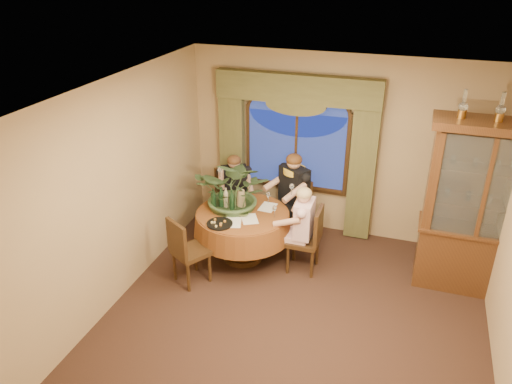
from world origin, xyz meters
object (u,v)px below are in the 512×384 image
(person_scarf, at_px, (294,197))
(chair_back_right, at_px, (291,210))
(person_pink, at_px, (304,229))
(olive_bowl, at_px, (243,214))
(oil_lamp_left, at_px, (464,104))
(oil_lamp_center, at_px, (501,107))
(chair_back, at_px, (230,200))
(wine_bottle_3, at_px, (221,198))
(person_back, at_px, (235,192))
(centerpiece_plant, at_px, (236,164))
(wine_bottle_0, at_px, (213,200))
(wine_bottle_1, at_px, (232,201))
(china_cabinet, at_px, (479,210))
(stoneware_vase, at_px, (241,199))
(dining_table, at_px, (243,235))
(chair_front_left, at_px, (191,250))
(chair_right, at_px, (303,239))
(wine_bottle_2, at_px, (226,199))

(person_scarf, bearing_deg, chair_back_right, 83.54)
(chair_back_right, height_order, person_pink, person_pink)
(chair_back_right, distance_m, olive_bowl, 1.02)
(oil_lamp_left, relative_size, person_scarf, 0.24)
(oil_lamp_center, relative_size, chair_back, 0.35)
(wine_bottle_3, bearing_deg, person_scarf, 42.62)
(person_back, bearing_deg, person_pink, 120.57)
(chair_back, xyz_separation_m, centerpiece_plant, (0.36, -0.67, 0.93))
(wine_bottle_0, distance_m, wine_bottle_3, 0.12)
(chair_back, bearing_deg, oil_lamp_left, 138.99)
(oil_lamp_left, xyz_separation_m, wine_bottle_0, (-3.05, -0.37, -1.56))
(wine_bottle_1, bearing_deg, china_cabinet, 5.91)
(person_back, distance_m, stoneware_vase, 0.80)
(dining_table, relative_size, oil_lamp_center, 4.11)
(centerpiece_plant, bearing_deg, wine_bottle_1, -92.06)
(dining_table, bearing_deg, chair_front_left, -121.73)
(olive_bowl, xyz_separation_m, wine_bottle_0, (-0.45, 0.02, 0.14))
(chair_right, height_order, wine_bottle_1, wine_bottle_1)
(centerpiece_plant, distance_m, wine_bottle_3, 0.54)
(china_cabinet, relative_size, chair_back, 2.40)
(person_pink, distance_m, wine_bottle_2, 1.17)
(dining_table, xyz_separation_m, oil_lamp_left, (2.63, 0.31, 2.10))
(person_pink, bearing_deg, chair_front_left, 118.46)
(chair_back_right, distance_m, chair_front_left, 1.81)
(oil_lamp_left, xyz_separation_m, chair_front_left, (-3.09, -1.05, -1.99))
(china_cabinet, bearing_deg, oil_lamp_left, 180.00)
(china_cabinet, relative_size, person_back, 1.84)
(dining_table, relative_size, person_back, 1.12)
(wine_bottle_3, bearing_deg, olive_bowl, -13.94)
(china_cabinet, xyz_separation_m, centerpiece_plant, (-3.17, -0.17, 0.26))
(chair_front_left, distance_m, centerpiece_plant, 1.32)
(person_pink, height_order, person_scarf, person_scarf)
(china_cabinet, distance_m, centerpiece_plant, 3.19)
(chair_back, height_order, olive_bowl, chair_back)
(oil_lamp_left, height_order, chair_back_right, oil_lamp_left)
(oil_lamp_center, distance_m, wine_bottle_1, 3.56)
(person_back, distance_m, wine_bottle_2, 0.88)
(wine_bottle_1, xyz_separation_m, wine_bottle_3, (-0.17, 0.04, 0.00))
(olive_bowl, distance_m, wine_bottle_3, 0.40)
(oil_lamp_center, height_order, wine_bottle_0, oil_lamp_center)
(chair_back, height_order, person_scarf, person_scarf)
(oil_lamp_left, height_order, person_scarf, oil_lamp_left)
(chair_back, xyz_separation_m, person_pink, (1.38, -0.78, 0.15))
(china_cabinet, bearing_deg, oil_lamp_center, 0.00)
(person_scarf, xyz_separation_m, stoneware_vase, (-0.61, -0.64, 0.18))
(dining_table, distance_m, person_scarf, 1.02)
(chair_right, height_order, person_scarf, person_scarf)
(dining_table, distance_m, wine_bottle_1, 0.56)
(chair_right, xyz_separation_m, chair_front_left, (-1.35, -0.75, 0.00))
(person_back, bearing_deg, wine_bottle_1, 80.97)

